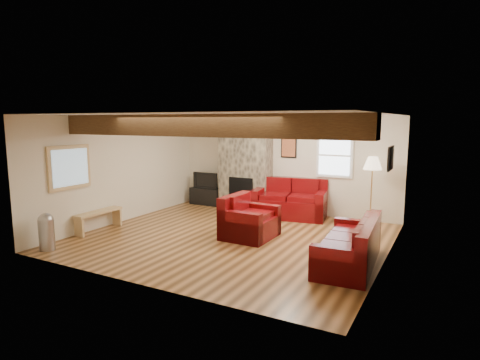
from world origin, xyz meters
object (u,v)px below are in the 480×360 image
at_px(coffee_table, 250,224).
at_px(tv_cabinet, 207,196).
at_px(loveseat, 290,198).
at_px(armchair_red, 250,217).
at_px(floor_lamp, 373,167).
at_px(television, 207,180).
at_px(sofa_three, 349,242).

bearing_deg(coffee_table, tv_cabinet, 138.88).
distance_m(loveseat, coffee_table, 1.89).
xyz_separation_m(armchair_red, floor_lamp, (2.02, 2.08, 0.93)).
height_order(tv_cabinet, floor_lamp, floor_lamp).
bearing_deg(television, tv_cabinet, 0.00).
bearing_deg(sofa_three, television, -125.85).
relative_size(sofa_three, armchair_red, 1.86).
distance_m(tv_cabinet, television, 0.47).
xyz_separation_m(armchair_red, tv_cabinet, (-2.58, 2.37, -0.19)).
distance_m(loveseat, tv_cabinet, 2.68).
height_order(loveseat, coffee_table, loveseat).
bearing_deg(armchair_red, coffee_table, 27.26).
bearing_deg(tv_cabinet, loveseat, -6.46).
relative_size(armchair_red, tv_cabinet, 1.11).
xyz_separation_m(sofa_three, armchair_red, (-2.16, 0.62, 0.05)).
bearing_deg(television, coffee_table, -41.12).
distance_m(armchair_red, television, 3.51).
height_order(sofa_three, floor_lamp, floor_lamp).
bearing_deg(tv_cabinet, armchair_red, -42.51).
xyz_separation_m(sofa_three, television, (-4.74, 2.99, 0.32)).
bearing_deg(armchair_red, loveseat, -0.79).
height_order(armchair_red, television, television).
height_order(loveseat, floor_lamp, floor_lamp).
height_order(sofa_three, loveseat, loveseat).
xyz_separation_m(tv_cabinet, television, (0.00, 0.00, 0.47)).
bearing_deg(armchair_red, floor_lamp, -42.97).
bearing_deg(tv_cabinet, coffee_table, -41.12).
distance_m(sofa_three, television, 5.61).
bearing_deg(loveseat, armchair_red, -101.61).
relative_size(coffee_table, floor_lamp, 0.56).
bearing_deg(loveseat, sofa_three, -61.86).
relative_size(sofa_three, tv_cabinet, 2.07).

